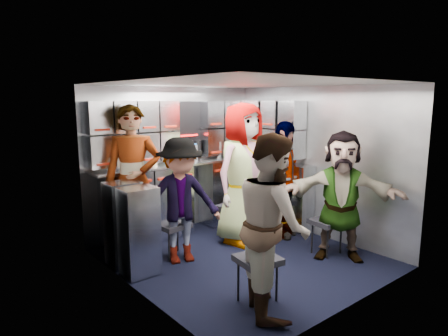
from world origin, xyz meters
TOP-DOWN VIEW (x-y plane):
  - floor at (0.00, 0.00)m, footprint 3.00×3.00m
  - wall_back at (0.00, 1.50)m, footprint 2.80×0.04m
  - wall_left at (-1.40, 0.00)m, footprint 0.04×3.00m
  - wall_right at (1.40, 0.00)m, footprint 0.04×3.00m
  - ceiling at (0.00, 0.00)m, footprint 2.80×3.00m
  - cart_bank_back at (0.00, 1.29)m, footprint 2.68×0.38m
  - cart_bank_left at (-1.19, 0.56)m, footprint 0.38×0.76m
  - counter at (0.00, 1.29)m, footprint 2.68×0.42m
  - locker_bank_back at (0.00, 1.35)m, footprint 2.68×0.28m
  - locker_bank_right at (1.25, 0.70)m, footprint 0.28×1.00m
  - right_cabinet at (1.25, 0.60)m, footprint 0.28×1.20m
  - coffee_niche at (0.18, 1.41)m, footprint 0.46×0.16m
  - red_latch_strip at (0.00, 1.09)m, footprint 2.60×0.02m
  - jump_seat_near_left at (-0.60, -0.87)m, footprint 0.44×0.42m
  - jump_seat_mid_left at (-0.62, 0.58)m, footprint 0.39×0.37m
  - jump_seat_center at (0.40, 0.63)m, footprint 0.46×0.44m
  - jump_seat_mid_right at (0.97, 0.43)m, footprint 0.44×0.43m
  - jump_seat_near_right at (0.92, -0.55)m, footprint 0.40×0.39m
  - attendant_standing at (-0.95, 0.95)m, footprint 0.81×0.74m
  - attendant_arc_a at (-0.60, -1.05)m, footprint 0.94×1.00m
  - attendant_arc_b at (-0.62, 0.40)m, footprint 1.09×0.82m
  - attendant_arc_c at (0.40, 0.45)m, footprint 0.98×0.70m
  - attendant_arc_d at (0.97, 0.25)m, footprint 1.03×0.64m
  - attendant_arc_e at (0.92, -0.73)m, footprint 1.26×1.42m
  - bottle_left at (-0.08, 1.24)m, footprint 0.07×0.07m
  - bottle_mid at (0.19, 1.24)m, footprint 0.06×0.06m
  - bottle_right at (0.63, 1.24)m, footprint 0.07×0.07m
  - cup_left at (-0.49, 1.23)m, footprint 0.08×0.08m
  - cup_right at (1.06, 1.23)m, footprint 0.08×0.08m

SIDE VIEW (x-z plane):
  - floor at x=0.00m, z-range 0.00..0.00m
  - jump_seat_mid_left at x=-0.62m, z-range 0.16..0.59m
  - jump_seat_near_right at x=0.92m, z-range 0.17..0.61m
  - jump_seat_near_left at x=-0.60m, z-range 0.17..0.62m
  - jump_seat_mid_right at x=0.97m, z-range 0.18..0.63m
  - jump_seat_center at x=0.40m, z-range 0.18..0.65m
  - cart_bank_back at x=0.00m, z-range 0.00..0.99m
  - cart_bank_left at x=-1.19m, z-range 0.00..0.99m
  - right_cabinet at x=1.25m, z-range 0.00..1.00m
  - attendant_arc_b at x=-0.62m, z-range 0.00..1.49m
  - attendant_arc_e at x=0.92m, z-range 0.00..1.56m
  - attendant_arc_d at x=0.97m, z-range 0.00..1.63m
  - attendant_arc_a at x=-0.60m, z-range 0.00..1.64m
  - red_latch_strip at x=0.00m, z-range 0.86..0.90m
  - attendant_standing at x=-0.95m, z-range 0.00..1.87m
  - attendant_arc_c at x=0.40m, z-range 0.00..1.88m
  - counter at x=0.00m, z-range 1.00..1.03m
  - wall_back at x=0.00m, z-range 0.00..2.10m
  - wall_left at x=-1.40m, z-range 0.00..2.10m
  - wall_right at x=1.40m, z-range 0.00..2.10m
  - cup_right at x=1.06m, z-range 1.03..1.12m
  - cup_left at x=-0.49m, z-range 1.03..1.14m
  - bottle_mid at x=0.19m, z-range 1.03..1.27m
  - bottle_right at x=0.63m, z-range 1.03..1.29m
  - bottle_left at x=-0.08m, z-range 1.03..1.29m
  - coffee_niche at x=0.18m, z-range 1.05..1.89m
  - locker_bank_back at x=0.00m, z-range 1.08..1.90m
  - locker_bank_right at x=1.25m, z-range 1.08..1.90m
  - ceiling at x=0.00m, z-range 2.09..2.11m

